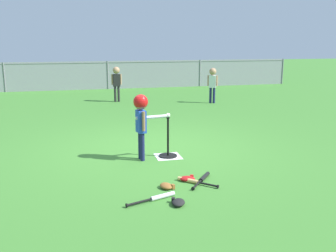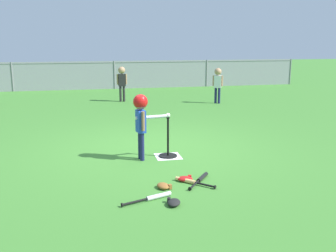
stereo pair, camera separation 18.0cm
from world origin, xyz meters
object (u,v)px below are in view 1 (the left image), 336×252
(fielder_deep_left, at_px, (213,81))
(spare_bat_wood, at_px, (192,181))
(glove_by_plate, at_px, (178,202))
(spare_bat_black, at_px, (203,178))
(batter_child, at_px, (141,114))
(fielder_near_right, at_px, (117,79))
(glove_tossed_aside, at_px, (167,186))
(batting_tee, at_px, (168,150))
(spare_bat_silver, at_px, (158,197))
(glove_near_bats, at_px, (188,179))
(baseball_on_tee, at_px, (168,115))

(fielder_deep_left, xyz_separation_m, spare_bat_wood, (-2.75, -6.67, -0.70))
(fielder_deep_left, bearing_deg, spare_bat_wood, -112.38)
(spare_bat_wood, relative_size, glove_by_plate, 1.87)
(spare_bat_wood, relative_size, spare_bat_black, 0.86)
(fielder_deep_left, relative_size, spare_bat_black, 1.99)
(batter_child, relative_size, fielder_near_right, 0.98)
(batter_child, bearing_deg, glove_tossed_aside, -85.76)
(spare_bat_black, height_order, glove_by_plate, glove_by_plate)
(batting_tee, xyz_separation_m, fielder_deep_left, (2.77, 5.34, 0.61))
(spare_bat_silver, xyz_separation_m, glove_by_plate, (0.21, -0.22, 0.01))
(batting_tee, bearing_deg, glove_near_bats, -90.40)
(spare_bat_silver, relative_size, spare_bat_wood, 1.39)
(batting_tee, distance_m, fielder_deep_left, 6.05)
(baseball_on_tee, relative_size, spare_bat_silver, 0.11)
(fielder_near_right, xyz_separation_m, glove_by_plate, (-0.18, -8.35, -0.70))
(glove_tossed_aside, bearing_deg, fielder_deep_left, 65.09)
(batting_tee, bearing_deg, glove_by_plate, -100.19)
(batting_tee, distance_m, glove_by_plate, 2.04)
(batting_tee, xyz_separation_m, glove_by_plate, (-0.36, -2.01, -0.08))
(fielder_near_right, height_order, glove_tossed_aside, fielder_near_right)
(baseball_on_tee, relative_size, spare_bat_black, 0.13)
(fielder_deep_left, distance_m, spare_bat_wood, 7.24)
(glove_near_bats, bearing_deg, fielder_deep_left, 67.04)
(glove_by_plate, bearing_deg, baseball_on_tee, 79.81)
(glove_tossed_aside, bearing_deg, fielder_near_right, 88.60)
(fielder_deep_left, relative_size, fielder_near_right, 0.98)
(batting_tee, xyz_separation_m, batter_child, (-0.47, -0.07, 0.69))
(glove_by_plate, bearing_deg, glove_tossed_aside, 91.27)
(batter_child, bearing_deg, batting_tee, 8.61)
(baseball_on_tee, relative_size, batter_child, 0.07)
(batting_tee, bearing_deg, batter_child, -171.39)
(spare_bat_wood, bearing_deg, batter_child, 111.77)
(fielder_deep_left, xyz_separation_m, spare_bat_black, (-2.56, -6.60, -0.70))
(baseball_on_tee, height_order, spare_bat_black, baseball_on_tee)
(batter_child, bearing_deg, glove_by_plate, -86.63)
(fielder_deep_left, bearing_deg, glove_tossed_aside, -114.91)
(batting_tee, height_order, glove_tossed_aside, batting_tee)
(batting_tee, bearing_deg, spare_bat_silver, -107.72)
(spare_bat_wood, bearing_deg, glove_near_bats, 110.29)
(glove_by_plate, relative_size, glove_near_bats, 1.03)
(batter_child, bearing_deg, fielder_near_right, 87.40)
(spare_bat_wood, height_order, glove_near_bats, glove_near_bats)
(glove_near_bats, bearing_deg, spare_bat_black, -8.70)
(fielder_deep_left, bearing_deg, baseball_on_tee, -117.47)
(fielder_near_right, bearing_deg, spare_bat_black, -87.00)
(batter_child, bearing_deg, spare_bat_silver, -93.19)
(glove_tossed_aside, bearing_deg, batter_child, 94.24)
(glove_by_plate, bearing_deg, spare_bat_black, 52.07)
(batter_child, distance_m, glove_tossed_aside, 1.57)
(baseball_on_tee, height_order, fielder_near_right, fielder_near_right)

